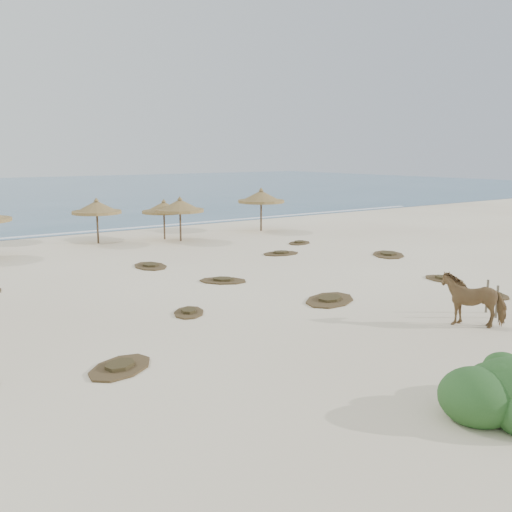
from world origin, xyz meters
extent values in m
plane|color=#F8EDCC|center=(0.00, 0.00, 0.00)|extent=(160.00, 160.00, 0.00)
cube|color=white|center=(0.00, 26.00, 0.00)|extent=(70.00, 0.60, 0.01)
cylinder|color=brown|center=(-0.60, 20.34, 1.09)|extent=(0.12, 0.12, 2.17)
cylinder|color=olive|center=(-0.60, 20.34, 1.99)|extent=(3.99, 3.99, 0.19)
cone|color=olive|center=(-0.60, 20.34, 2.33)|extent=(3.86, 3.86, 0.78)
cone|color=olive|center=(-0.60, 20.34, 2.79)|extent=(0.37, 0.37, 0.23)
cylinder|color=brown|center=(3.62, 19.43, 1.00)|extent=(0.11, 0.11, 2.01)
cylinder|color=olive|center=(3.62, 19.43, 1.84)|extent=(3.16, 3.16, 0.17)
cone|color=olive|center=(3.62, 19.43, 2.15)|extent=(3.05, 3.05, 0.72)
cone|color=olive|center=(3.62, 19.43, 2.58)|extent=(0.34, 0.34, 0.21)
cylinder|color=brown|center=(4.13, 18.12, 1.09)|extent=(0.13, 0.13, 2.19)
cylinder|color=olive|center=(4.13, 18.12, 2.00)|extent=(3.36, 3.36, 0.19)
cone|color=olive|center=(4.13, 18.12, 2.34)|extent=(3.25, 3.25, 0.78)
cone|color=olive|center=(4.13, 18.12, 2.81)|extent=(0.38, 0.38, 0.23)
cylinder|color=brown|center=(11.30, 19.05, 1.19)|extent=(0.14, 0.14, 2.38)
cylinder|color=olive|center=(11.30, 19.05, 2.18)|extent=(3.52, 3.52, 0.20)
cone|color=olive|center=(11.30, 19.05, 2.55)|extent=(3.40, 3.40, 0.85)
cone|color=olive|center=(11.30, 19.05, 3.06)|extent=(0.41, 0.41, 0.25)
imported|color=brown|center=(3.43, -3.87, 0.87)|extent=(2.03, 2.17, 1.73)
cylinder|color=#6D6452|center=(4.76, -3.93, 0.58)|extent=(0.12, 0.12, 1.16)
cylinder|color=#6D6452|center=(5.09, -3.34, 0.61)|extent=(0.11, 0.11, 1.21)
ellipsoid|color=#33622A|center=(-2.64, -8.09, 0.50)|extent=(1.69, 1.69, 1.27)
ellipsoid|color=#33622A|center=(-1.25, -7.59, 0.35)|extent=(1.19, 1.19, 0.90)
ellipsoid|color=#33622A|center=(-1.55, -7.99, 0.90)|extent=(0.90, 0.90, 0.67)
ellipsoid|color=#33622A|center=(-2.15, -8.39, 0.95)|extent=(0.80, 0.80, 0.60)
camera|label=1|loc=(-13.26, -14.71, 5.70)|focal=40.00mm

